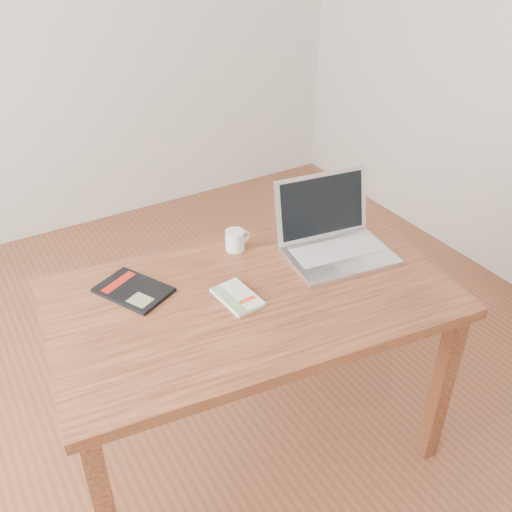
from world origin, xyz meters
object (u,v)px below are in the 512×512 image
black_guidebook (133,290)px  laptop (333,238)px  coffee_mug (236,240)px  desk (252,315)px  white_guidebook (237,297)px

black_guidebook → laptop: bearing=-37.4°
coffee_mug → black_guidebook: bearing=179.6°
black_guidebook → coffee_mug: bearing=-19.1°
desk → laptop: 0.43m
desk → white_guidebook: 0.11m
desk → black_guidebook: size_ratio=4.96×
laptop → coffee_mug: 0.36m
white_guidebook → black_guidebook: bearing=137.8°
coffee_mug → white_guidebook: bearing=-126.3°
white_guidebook → coffee_mug: bearing=57.1°
black_guidebook → laptop: laptop is taller
desk → coffee_mug: size_ratio=13.51×
desk → black_guidebook: 0.41m
desk → white_guidebook: (-0.06, 0.00, 0.10)m
desk → laptop: bearing=18.3°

